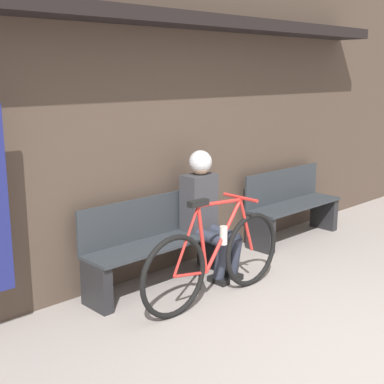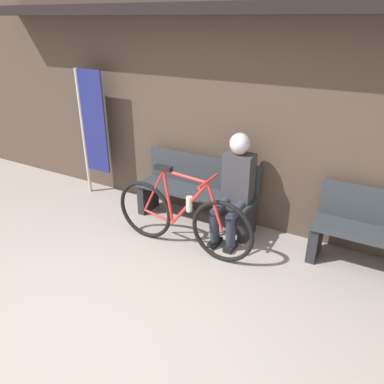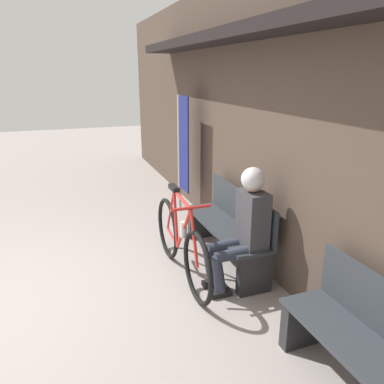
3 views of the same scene
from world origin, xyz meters
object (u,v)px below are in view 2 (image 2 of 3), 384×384
person_seated (236,181)px  bicycle (182,218)px  banner_pole (91,126)px  park_bench_near (197,193)px

person_seated → bicycle: bearing=-126.8°
bicycle → banner_pole: bearing=160.8°
person_seated → banner_pole: bearing=177.2°
bicycle → person_seated: (0.40, 0.54, 0.33)m
banner_pole → person_seated: bearing=-2.8°
park_bench_near → bicycle: 0.66m
bicycle → banner_pole: (-1.85, 0.65, 0.65)m
bicycle → park_bench_near: bearing=104.1°
banner_pole → park_bench_near: bearing=-0.3°
park_bench_near → person_seated: size_ratio=1.22×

